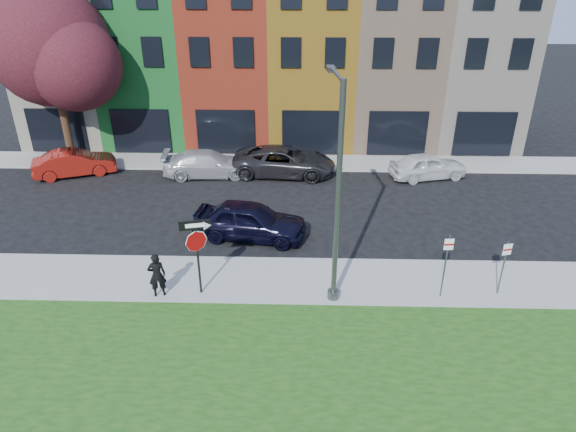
{
  "coord_description": "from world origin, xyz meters",
  "views": [
    {
      "loc": [
        -0.54,
        -12.72,
        10.8
      ],
      "look_at": [
        -1.01,
        4.0,
        2.22
      ],
      "focal_mm": 32.0,
      "sensor_mm": 36.0,
      "label": 1
    }
  ],
  "objects_px": {
    "stop_sign": "(196,242)",
    "sedan_near": "(250,221)",
    "street_lamp": "(337,196)",
    "man": "(157,275)"
  },
  "relations": [
    {
      "from": "stop_sign",
      "to": "sedan_near",
      "type": "height_order",
      "value": "stop_sign"
    },
    {
      "from": "stop_sign",
      "to": "street_lamp",
      "type": "xyz_separation_m",
      "value": [
        4.63,
        0.03,
        1.76
      ]
    },
    {
      "from": "street_lamp",
      "to": "man",
      "type": "bearing_deg",
      "value": 175.04
    },
    {
      "from": "stop_sign",
      "to": "man",
      "type": "height_order",
      "value": "stop_sign"
    },
    {
      "from": "stop_sign",
      "to": "street_lamp",
      "type": "relative_size",
      "value": 0.38
    },
    {
      "from": "man",
      "to": "sedan_near",
      "type": "relative_size",
      "value": 0.34
    },
    {
      "from": "man",
      "to": "stop_sign",
      "type": "bearing_deg",
      "value": 171.91
    },
    {
      "from": "sedan_near",
      "to": "street_lamp",
      "type": "distance_m",
      "value": 6.16
    },
    {
      "from": "man",
      "to": "sedan_near",
      "type": "height_order",
      "value": "man"
    },
    {
      "from": "stop_sign",
      "to": "street_lamp",
      "type": "bearing_deg",
      "value": -12.78
    }
  ]
}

